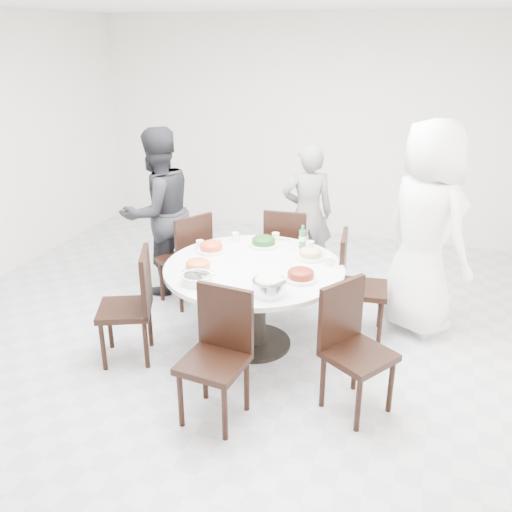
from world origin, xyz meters
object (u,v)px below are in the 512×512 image
(diner_right, at_px, (426,229))
(rice_bowl, at_px, (269,287))
(chair_n, at_px, (288,251))
(chair_sw, at_px, (124,307))
(chair_s, at_px, (213,360))
(dining_table, at_px, (254,306))
(diner_left, at_px, (158,212))
(diner_middle, at_px, (307,214))
(chair_nw, at_px, (184,258))
(chair_se, at_px, (359,352))
(beverage_bottle, at_px, (303,237))
(chair_ne, at_px, (363,287))
(soup_bowl, at_px, (197,279))

(diner_right, relative_size, rice_bowl, 7.48)
(chair_n, distance_m, chair_sw, 1.87)
(chair_sw, distance_m, chair_s, 1.10)
(dining_table, distance_m, rice_bowl, 0.68)
(diner_left, bearing_deg, rice_bowl, 80.10)
(diner_right, bearing_deg, dining_table, 76.10)
(diner_middle, height_order, diner_left, diner_left)
(chair_sw, bearing_deg, chair_nw, 156.09)
(chair_se, bearing_deg, chair_n, 63.50)
(diner_left, bearing_deg, chair_s, 65.08)
(chair_s, relative_size, beverage_bottle, 4.42)
(diner_middle, xyz_separation_m, beverage_bottle, (0.19, -0.99, 0.11))
(chair_ne, relative_size, rice_bowl, 3.72)
(chair_sw, distance_m, soup_bowl, 0.71)
(chair_sw, xyz_separation_m, diner_left, (-0.36, 1.30, 0.38))
(chair_se, height_order, rice_bowl, chair_se)
(chair_sw, height_order, beverage_bottle, beverage_bottle)
(chair_se, bearing_deg, chair_nw, 91.68)
(beverage_bottle, bearing_deg, chair_sw, -139.00)
(diner_right, relative_size, diner_left, 1.11)
(chair_sw, relative_size, chair_s, 1.00)
(chair_n, height_order, chair_nw, same)
(chair_ne, bearing_deg, chair_n, 48.38)
(chair_sw, bearing_deg, diner_right, 96.90)
(diner_middle, bearing_deg, chair_se, 91.78)
(chair_sw, bearing_deg, rice_bowl, 69.71)
(diner_middle, bearing_deg, chair_sw, 42.43)
(dining_table, bearing_deg, chair_n, 90.14)
(chair_ne, distance_m, chair_sw, 2.05)
(chair_sw, distance_m, diner_left, 1.40)
(dining_table, bearing_deg, chair_se, -31.66)
(dining_table, relative_size, chair_nw, 1.58)
(chair_ne, xyz_separation_m, diner_middle, (-0.76, 1.04, 0.28))
(diner_left, bearing_deg, chair_nw, 89.85)
(chair_n, height_order, diner_right, diner_right)
(chair_nw, relative_size, chair_s, 1.00)
(rice_bowl, xyz_separation_m, beverage_bottle, (0.01, 0.98, 0.05))
(diner_middle, xyz_separation_m, rice_bowl, (0.19, -1.98, 0.05))
(chair_n, xyz_separation_m, rice_bowl, (0.28, -1.54, 0.33))
(chair_sw, height_order, rice_bowl, chair_sw)
(dining_table, relative_size, beverage_bottle, 6.98)
(chair_nw, bearing_deg, chair_ne, 116.16)
(chair_ne, bearing_deg, chair_s, 145.84)
(diner_right, bearing_deg, chair_s, 100.07)
(dining_table, xyz_separation_m, chair_se, (0.98, -0.60, 0.10))
(soup_bowl, xyz_separation_m, beverage_bottle, (0.59, 0.98, 0.07))
(chair_n, bearing_deg, chair_nw, 25.06)
(chair_ne, xyz_separation_m, chair_nw, (-1.78, 0.10, 0.00))
(chair_s, bearing_deg, soup_bowl, 128.31)
(chair_s, relative_size, rice_bowl, 3.72)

